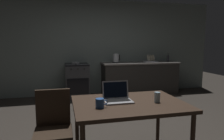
% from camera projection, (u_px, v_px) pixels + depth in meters
% --- Properties ---
extents(ground_plane, '(12.00, 12.00, 0.00)m').
position_uv_depth(ground_plane, '(119.00, 129.00, 3.43)').
color(ground_plane, '#2D2823').
extents(back_wall, '(6.40, 0.10, 2.60)m').
position_uv_depth(back_wall, '(105.00, 47.00, 5.82)').
color(back_wall, slate).
rests_on(back_wall, ground_plane).
extents(kitchen_counter, '(2.16, 0.64, 0.89)m').
position_uv_depth(kitchen_counter, '(140.00, 78.00, 5.81)').
color(kitchen_counter, '#282623').
rests_on(kitchen_counter, ground_plane).
extents(stove_oven, '(0.60, 0.62, 0.89)m').
position_uv_depth(stove_oven, '(77.00, 81.00, 5.40)').
color(stove_oven, '#2D2D30').
rests_on(stove_oven, ground_plane).
extents(dining_table, '(1.27, 0.92, 0.74)m').
position_uv_depth(dining_table, '(129.00, 108.00, 2.38)').
color(dining_table, '#332319').
rests_on(dining_table, ground_plane).
extents(chair, '(0.40, 0.40, 0.90)m').
position_uv_depth(chair, '(53.00, 125.00, 2.28)').
color(chair, '#2D2116').
rests_on(chair, ground_plane).
extents(laptop, '(0.32, 0.26, 0.23)m').
position_uv_depth(laptop, '(117.00, 97.00, 2.41)').
color(laptop, '#99999E').
rests_on(laptop, dining_table).
extents(electric_kettle, '(0.19, 0.17, 0.25)m').
position_uv_depth(electric_kettle, '(116.00, 58.00, 5.57)').
color(electric_kettle, black).
rests_on(electric_kettle, kitchen_counter).
extents(bottle, '(0.06, 0.06, 0.24)m').
position_uv_depth(bottle, '(168.00, 58.00, 5.88)').
color(bottle, '#2D2D33').
rests_on(bottle, kitchen_counter).
extents(frying_pan, '(0.22, 0.39, 0.05)m').
position_uv_depth(frying_pan, '(75.00, 63.00, 5.30)').
color(frying_pan, gray).
rests_on(frying_pan, stove_oven).
extents(coffee_mug, '(0.13, 0.09, 0.10)m').
position_uv_depth(coffee_mug, '(100.00, 103.00, 2.16)').
color(coffee_mug, '#264C8C').
rests_on(coffee_mug, dining_table).
extents(drinking_glass, '(0.07, 0.07, 0.12)m').
position_uv_depth(drinking_glass, '(157.00, 97.00, 2.36)').
color(drinking_glass, '#99B7C6').
rests_on(drinking_glass, dining_table).
extents(dish_rack, '(0.34, 0.26, 0.21)m').
position_uv_depth(dish_rack, '(151.00, 60.00, 5.82)').
color(dish_rack, silver).
rests_on(dish_rack, kitchen_counter).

